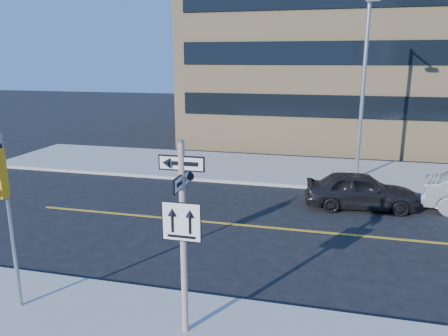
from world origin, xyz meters
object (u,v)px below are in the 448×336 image
(traffic_signal, at_px, (1,188))
(parked_car_a, at_px, (360,190))
(streetlight_a, at_px, (364,80))
(sign_pole, at_px, (183,228))

(traffic_signal, bearing_deg, parked_car_a, 50.26)
(parked_car_a, distance_m, streetlight_a, 5.59)
(sign_pole, distance_m, parked_car_a, 10.35)
(parked_car_a, bearing_deg, traffic_signal, 135.15)
(traffic_signal, distance_m, streetlight_a, 15.72)
(sign_pole, bearing_deg, streetlight_a, 73.23)
(traffic_signal, bearing_deg, sign_pole, 2.11)
(sign_pole, bearing_deg, parked_car_a, 67.25)
(sign_pole, xyz_separation_m, parked_car_a, (3.95, 9.41, -1.72))
(traffic_signal, xyz_separation_m, streetlight_a, (8.00, 13.42, 1.73))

